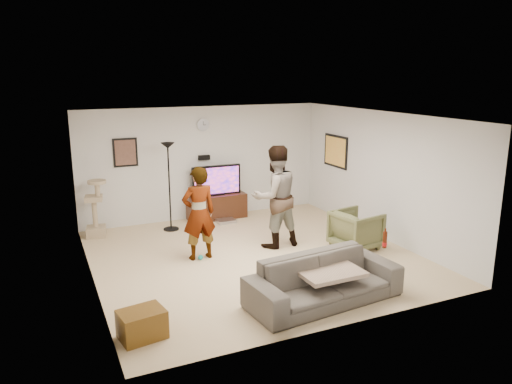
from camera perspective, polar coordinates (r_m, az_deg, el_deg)
name	(u,v)px	position (r m, az deg, el deg)	size (l,w,h in m)	color
floor	(254,257)	(8.91, -0.27, -7.53)	(5.50, 5.50, 0.02)	tan
ceiling	(254,116)	(8.33, -0.29, 8.85)	(5.50, 5.50, 0.02)	white
wall_back	(203,163)	(11.04, -6.12, 3.39)	(5.50, 0.04, 2.50)	silver
wall_front	(344,235)	(6.22, 10.17, -4.97)	(5.50, 0.04, 2.50)	silver
wall_left	(88,206)	(7.85, -18.92, -1.55)	(0.04, 5.50, 2.50)	silver
wall_right	(381,175)	(9.95, 14.35, 1.88)	(0.04, 5.50, 2.50)	silver
wall_clock	(203,125)	(10.90, -6.19, 7.76)	(0.26, 0.26, 0.04)	silver
wall_speaker	(204,158)	(10.97, -6.04, 4.01)	(0.25, 0.10, 0.10)	black
picture_back	(125,152)	(10.57, -14.94, 4.46)	(0.42, 0.03, 0.52)	brown
picture_right	(336,151)	(11.16, 9.24, 4.70)	(0.03, 0.78, 0.62)	#FFAE47
tv_stand	(217,206)	(11.10, -4.57, -1.69)	(1.32, 0.45, 0.55)	black
console_box	(226,221)	(10.83, -3.51, -3.38)	(0.40, 0.30, 0.07)	#B4B5BE
tv	(216,180)	(10.96, -4.63, 1.38)	(1.12, 0.08, 0.67)	black
tv_screen	(217,181)	(10.91, -4.55, 1.33)	(1.03, 0.01, 0.59)	#DE4454
floor_lamp	(169,187)	(10.26, -10.03, 0.56)	(0.32, 0.32, 1.83)	black
cat_tree	(94,208)	(10.30, -18.27, -1.82)	(0.37, 0.37, 1.16)	tan
person_left	(199,213)	(8.61, -6.65, -2.47)	(0.61, 0.40, 1.66)	#B3B3B3
person_right	(275,197)	(9.15, 2.22, -0.55)	(0.94, 0.73, 1.93)	navy
sofa	(324,280)	(7.19, 7.92, -10.08)	(2.27, 0.89, 0.66)	#4B4640
throw_blanket	(329,271)	(7.19, 8.48, -9.12)	(0.90, 0.70, 0.06)	tan
beer_bottle	(385,240)	(7.61, 14.75, -5.38)	(0.06, 0.06, 0.25)	#4B1706
armchair	(356,230)	(9.37, 11.56, -4.31)	(0.77, 0.79, 0.72)	#515432
side_table	(142,324)	(6.46, -13.10, -14.73)	(0.55, 0.41, 0.36)	#573912
toy_ball	(200,257)	(8.78, -6.47, -7.55)	(0.09, 0.09, 0.09)	teal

